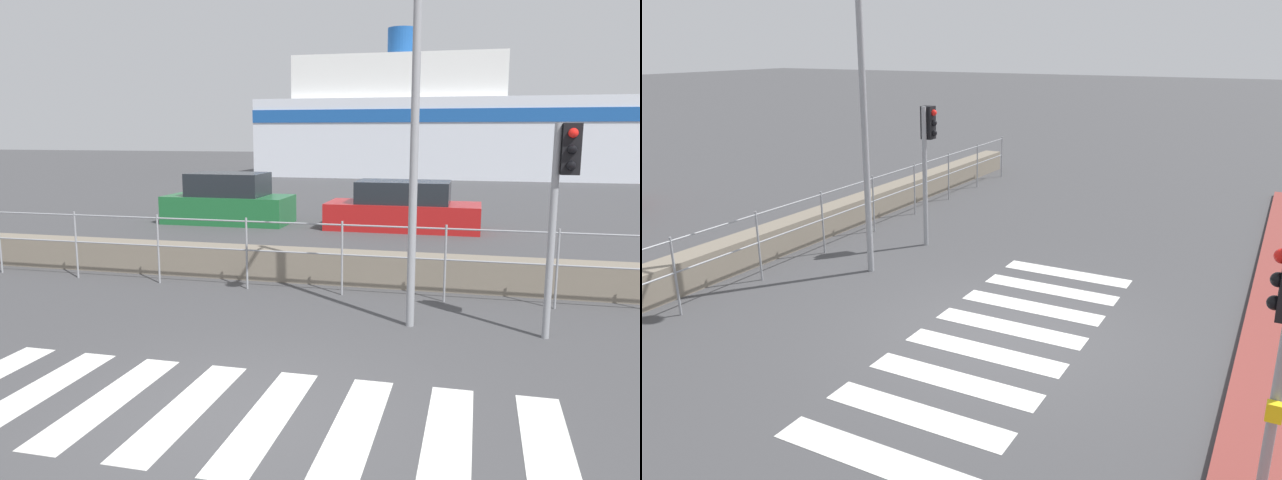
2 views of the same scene
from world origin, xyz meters
The scene contains 9 objects.
ground_plane centered at (0.00, 0.00, 0.00)m, with size 160.00×160.00×0.00m, color #424244.
crosswalk centered at (-0.16, 0.00, 0.00)m, with size 6.75×2.40×0.01m.
seawall centered at (0.00, 5.80, 0.31)m, with size 23.80×0.55×0.62m.
harbor_fence centered at (0.00, 4.92, 0.86)m, with size 21.46×0.04×1.33m.
traffic_light_far centered at (3.38, 3.31, 2.18)m, with size 0.34×0.32×2.98m.
streetlamp centered at (1.37, 3.18, 3.58)m, with size 0.32×1.25×5.72m.
ferry_boat centered at (-0.57, 35.77, 3.22)m, with size 23.43×7.02×9.36m.
parked_car_green centered at (-5.37, 12.75, 0.67)m, with size 3.94×1.82×1.58m.
parked_car_red centered at (0.15, 12.75, 0.61)m, with size 4.48×1.80×1.43m.
Camera 1 is at (2.26, -5.60, 2.87)m, focal length 35.00 mm.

